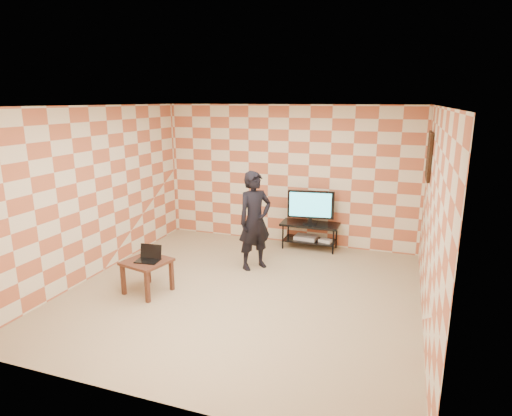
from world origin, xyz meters
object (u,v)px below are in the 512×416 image
Objects in this scene: tv_stand at (310,230)px; person at (255,221)px; tv at (311,205)px; side_table at (147,266)px.

person reaches higher than tv_stand.
tv reaches higher than side_table.
tv_stand is 3.27m from side_table.
tv_stand is at bearing 55.58° from side_table.
person reaches higher than side_table.
side_table is 0.42× the size of person.
tv_stand is 1.25× the size of tv.
person is (1.18, 1.43, 0.42)m from side_table.
side_table is (-1.85, -2.70, 0.04)m from tv_stand.
person is at bearing -117.90° from tv.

